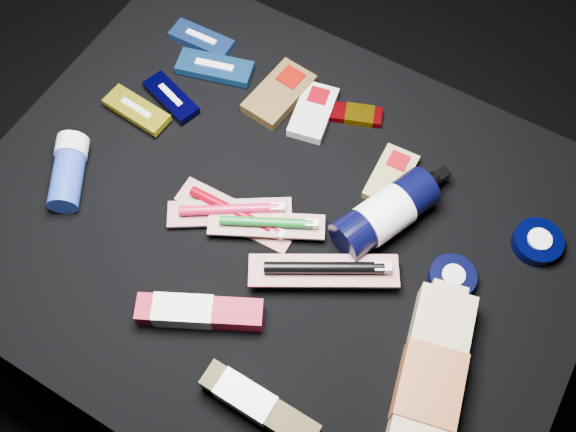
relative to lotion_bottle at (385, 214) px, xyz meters
The scene contains 21 objects.
ground 0.47m from the lotion_bottle, 150.32° to the right, with size 3.00×3.00×0.00m, color black.
cloth_table 0.29m from the lotion_bottle, 150.32° to the right, with size 0.98×0.78×0.40m, color black.
luna_bar_0 0.49m from the lotion_bottle, 159.97° to the left, with size 0.12×0.05×0.02m.
luna_bar_1 0.42m from the lotion_bottle, 163.02° to the left, with size 0.14×0.09×0.02m.
luna_bar_2 0.43m from the lotion_bottle, behind, with size 0.12×0.07×0.01m.
luna_bar_3 0.46m from the lotion_bottle, behind, with size 0.12×0.05×0.02m.
clif_bar_0 0.30m from the lotion_bottle, 153.19° to the left, with size 0.08×0.14×0.02m.
clif_bar_1 0.24m from the lotion_bottle, 146.57° to the left, with size 0.08×0.12×0.02m.
clif_bar_2 0.09m from the lotion_bottle, 106.81° to the left, with size 0.06×0.11×0.02m.
power_bar 0.21m from the lotion_bottle, 131.16° to the left, with size 0.12×0.07×0.01m.
lotion_bottle is the anchor object (origin of this frame).
cream_tin_upper 0.24m from the lotion_bottle, 21.32° to the left, with size 0.08×0.08×0.02m.
cream_tin_lower 0.14m from the lotion_bottle, 13.99° to the right, with size 0.07×0.07×0.02m.
bodywash_bottle 0.25m from the lotion_bottle, 48.23° to the right, with size 0.13×0.25×0.05m.
deodorant_stick 0.52m from the lotion_bottle, 158.90° to the right, with size 0.11×0.14×0.05m.
toothbrush_pack_0 0.24m from the lotion_bottle, 152.52° to the right, with size 0.21×0.05×0.02m.
toothbrush_pack_1 0.24m from the lotion_bottle, 153.07° to the right, with size 0.19×0.15×0.02m.
toothbrush_pack_2 0.18m from the lotion_bottle, 146.14° to the right, with size 0.18×0.12×0.02m.
toothbrush_pack_3 0.13m from the lotion_bottle, 105.53° to the right, with size 0.22×0.16×0.03m.
toothpaste_carton_red 0.33m from the lotion_bottle, 121.74° to the right, with size 0.18×0.12×0.04m.
toothpaste_carton_green 0.35m from the lotion_bottle, 94.31° to the right, with size 0.17×0.04×0.03m.
Camera 1 is at (0.24, -0.38, 1.32)m, focal length 40.00 mm.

